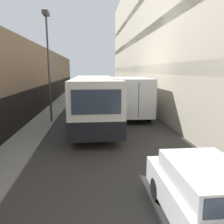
# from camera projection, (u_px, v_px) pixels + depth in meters

# --- Properties ---
(ground_plane) EXTENTS (150.00, 150.00, 0.00)m
(ground_plane) POSITION_uv_depth(u_px,v_px,m) (105.00, 122.00, 15.05)
(ground_plane) COLOR #33302D
(sidewalk_left) EXTENTS (1.70, 60.00, 0.11)m
(sidewalk_left) POSITION_uv_depth(u_px,v_px,m) (42.00, 123.00, 14.65)
(sidewalk_left) COLOR gray
(sidewalk_left) RESTS_ON ground_plane
(building_left_shopfront) EXTENTS (2.40, 60.00, 5.58)m
(building_left_shopfront) POSITION_uv_depth(u_px,v_px,m) (9.00, 86.00, 14.00)
(building_left_shopfront) COLOR brown
(building_left_shopfront) RESTS_ON ground_plane
(building_right_apartment) EXTENTS (2.40, 60.00, 14.42)m
(building_right_apartment) POSITION_uv_depth(u_px,v_px,m) (183.00, 13.00, 14.17)
(building_right_apartment) COLOR #A89E89
(building_right_apartment) RESTS_ON ground_plane
(car_hatchback) EXTENTS (1.77, 4.04, 1.46)m
(car_hatchback) POSITION_uv_depth(u_px,v_px,m) (208.00, 198.00, 4.83)
(car_hatchback) COLOR silver
(car_hatchback) RESTS_ON ground_plane
(bus) EXTENTS (2.61, 10.52, 3.05)m
(bus) POSITION_uv_depth(u_px,v_px,m) (95.00, 99.00, 14.41)
(bus) COLOR silver
(bus) RESTS_ON ground_plane
(box_truck) EXTENTS (2.32, 7.52, 2.96)m
(box_truck) POSITION_uv_depth(u_px,v_px,m) (129.00, 95.00, 17.19)
(box_truck) COLOR silver
(box_truck) RESTS_ON ground_plane
(panel_van) EXTENTS (1.92, 4.51, 2.00)m
(panel_van) POSITION_uv_depth(u_px,v_px,m) (83.00, 92.00, 24.55)
(panel_van) COLOR silver
(panel_van) RESTS_ON ground_plane
(street_lamp) EXTENTS (0.36, 0.80, 7.01)m
(street_lamp) POSITION_uv_depth(u_px,v_px,m) (48.00, 47.00, 13.94)
(street_lamp) COLOR #38383D
(street_lamp) RESTS_ON sidewalk_left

